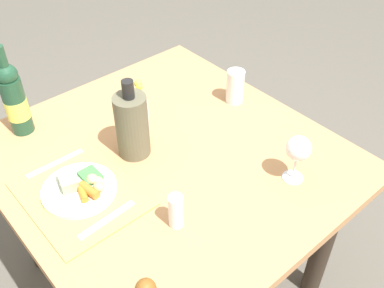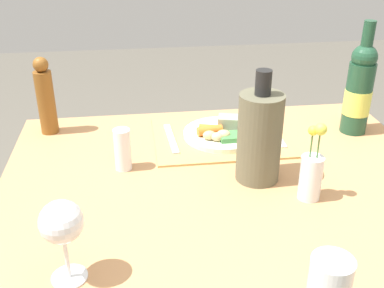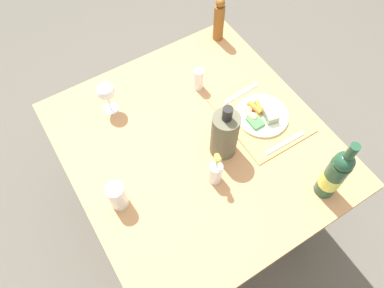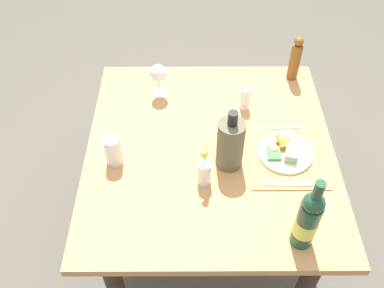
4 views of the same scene
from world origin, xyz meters
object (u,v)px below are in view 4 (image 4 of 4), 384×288
Objects in this scene: flower_vase at (204,171)px; wine_bottle at (308,220)px; dinner_plate at (284,151)px; pepper_mill at (295,59)px; knife at (280,127)px; water_tumbler at (113,152)px; cooler_bottle at (230,144)px; fork at (290,184)px; salt_shaker at (245,99)px; dining_table at (209,165)px; wine_glass at (158,74)px.

wine_bottle is (-0.27, -0.34, 0.07)m from flower_vase.
dinner_plate is 0.98× the size of pepper_mill.
knife is 0.74m from water_tumbler.
pepper_mill is 0.83× the size of cooler_bottle.
water_tumbler reaches higher than fork.
salt_shaker is (0.45, 0.14, 0.05)m from fork.
dinner_plate is at bearing 1.82° from fork.
dinner_plate is at bearing 175.33° from knife.
dining_table is 0.44m from water_tumbler.
water_tumbler is at bearing 62.10° from wine_bottle.
wine_bottle is at bearing 176.33° from knife.
flower_vase is 0.58m from wine_glass.
pepper_mill is at bearing -20.31° from knife.
fork is 0.72m from water_tumbler.
salt_shaker is at bearing -24.54° from flower_vase.
knife is (0.15, -0.00, -0.01)m from dinner_plate.
wine_bottle is at bearing -145.93° from wine_glass.
pepper_mill is 0.99m from water_tumbler.
salt_shaker is (0.43, -0.20, -0.01)m from flower_vase.
wine_bottle is (-0.92, 0.12, 0.02)m from pepper_mill.
flower_vase is (-0.18, 0.03, 0.18)m from dining_table.
flower_vase is (0.02, 0.34, 0.06)m from fork.
flower_vase is 0.68× the size of cooler_bottle.
dinner_plate is 0.33m from salt_shaker.
fork is 0.35m from flower_vase.
fork is 1.04× the size of knife.
pepper_mill is 0.70× the size of wine_bottle.
dining_table is 0.35m from salt_shaker.
flower_vase is (-0.14, 0.34, 0.05)m from dinner_plate.
wine_bottle is (-0.25, 0.00, 0.13)m from fork.
dinner_plate is 1.21× the size of knife.
wine_bottle is (-0.45, -0.31, 0.25)m from dining_table.
pepper_mill is (0.51, -0.12, 0.09)m from dinner_plate.
wine_glass is at bearing 20.69° from flower_vase.
flower_vase is 0.80m from pepper_mill.
cooler_bottle reaches higher than flower_vase.
wine_glass is (0.56, 0.55, 0.11)m from fork.
wine_glass is at bearing 75.75° from salt_shaker.
cooler_bottle is (-0.20, 0.24, 0.11)m from knife.
cooler_bottle is 0.85× the size of wine_bottle.
pepper_mill is at bearing -41.81° from dining_table.
salt_shaker is at bearing 130.88° from pepper_mill.
wine_bottle is at bearing -117.90° from water_tumbler.
water_tumbler is at bearing 158.90° from wine_glass.
wine_bottle is at bearing -128.01° from flower_vase.
salt_shaker is at bearing 18.60° from fork.
knife is 0.81× the size of pepper_mill.
fork is 0.69m from pepper_mill.
pepper_mill is at bearing -34.76° from flower_vase.
cooler_bottle reaches higher than dinner_plate.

